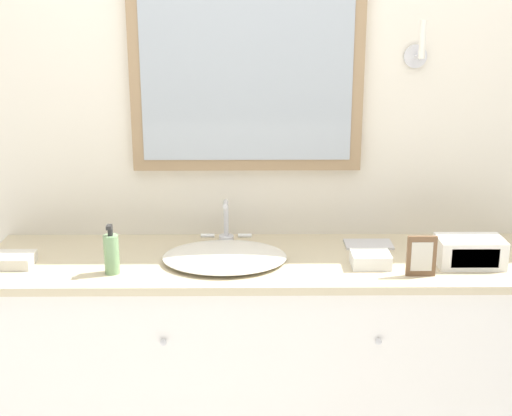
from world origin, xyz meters
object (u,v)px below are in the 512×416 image
object	(u,v)px
soap_bottle	(112,253)
appliance_box	(470,252)
picture_frame	(421,256)
sink_basin	(225,256)

from	to	relation	value
soap_bottle	appliance_box	bearing A→B (deg)	2.90
soap_bottle	picture_frame	size ratio (longest dim) A/B	1.24
sink_basin	picture_frame	xyz separation A→B (m)	(0.70, -0.16, 0.06)
appliance_box	picture_frame	size ratio (longest dim) A/B	1.61
soap_bottle	picture_frame	world-z (taller)	soap_bottle
sink_basin	picture_frame	distance (m)	0.72
soap_bottle	appliance_box	distance (m)	1.31
soap_bottle	appliance_box	world-z (taller)	soap_bottle
soap_bottle	picture_frame	bearing A→B (deg)	-1.84
sink_basin	picture_frame	world-z (taller)	sink_basin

